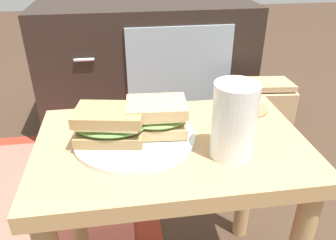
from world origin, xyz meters
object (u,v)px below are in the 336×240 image
Objects in this scene: coaster at (247,108)px; sandwich_back at (157,117)px; tv_cabinet at (147,65)px; paper_bag at (259,122)px; beer_glass at (234,123)px; plate at (135,137)px; sandwich_front at (110,124)px.

sandwich_back is at bearing -159.23° from coaster.
paper_bag is (0.41, -0.42, -0.12)m from tv_cabinet.
sandwich_back is 0.94× the size of beer_glass.
beer_glass is 0.77m from paper_bag.
plate is (-0.11, -0.93, 0.17)m from tv_cabinet.
paper_bag is (0.24, 0.42, -0.29)m from coaster.
sandwich_back reaches higher than coaster.
sandwich_front reaches higher than paper_bag.
sandwich_front is 0.24m from beer_glass.
tv_cabinet is at bearing 83.42° from plate.
sandwich_front reaches higher than coaster.
coaster is at bearing 20.77° from sandwich_back.
tv_cabinet is 0.60m from paper_bag.
beer_glass reaches higher than tv_cabinet.
sandwich_back is at bearing 146.14° from beer_glass.
sandwich_back is at bearing 8.38° from plate.
plate is 2.54× the size of coaster.
sandwich_front is 1.07× the size of beer_glass.
sandwich_front is at bearing 161.78° from beer_glass.
plate is at bearing -161.23° from coaster.
plate is 0.71× the size of paper_bag.
sandwich_front is (-0.15, -0.94, 0.21)m from tv_cabinet.
coaster is (0.33, 0.10, -0.04)m from sandwich_front.
sandwich_front is at bearing -171.62° from plate.
sandwich_back is 1.38× the size of coaster.
beer_glass reaches higher than paper_bag.
coaster is at bearing -78.21° from tv_cabinet.
paper_bag is (0.47, 0.51, -0.33)m from sandwich_back.
tv_cabinet is 6.95× the size of sandwich_back.
plate is 0.06m from sandwich_front.
tv_cabinet reaches higher than paper_bag.
paper_bag is at bearing 47.06° from sandwich_back.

